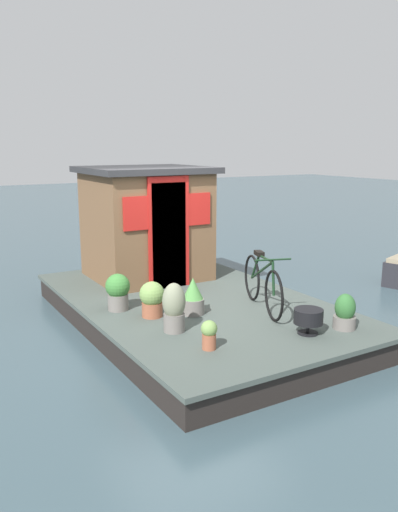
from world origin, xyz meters
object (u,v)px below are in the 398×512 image
object	(u,v)px
bicycle	(262,283)
potted_plant_fern	(118,291)
potted_plant_ivy	(209,334)
potted_plant_thyme	(152,298)
potted_plant_mint	(193,297)
houseboat_cabin	(146,222)
potted_plant_basil	(345,313)
charcoal_grill	(308,317)
potted_plant_sage	(174,307)

from	to	relation	value
bicycle	potted_plant_fern	size ratio (longest dim) A/B	3.02
potted_plant_ivy	potted_plant_thyme	xyz separation A→B (m)	(1.36, 0.06, 0.07)
potted_plant_ivy	potted_plant_mint	world-z (taller)	potted_plant_mint
houseboat_cabin	potted_plant_basil	world-z (taller)	houseboat_cabin
potted_plant_basil	potted_plant_fern	bearing A→B (deg)	44.84
potted_plant_mint	potted_plant_thyme	bearing A→B (deg)	70.39
bicycle	potted_plant_fern	world-z (taller)	bicycle
potted_plant_mint	potted_plant_thyme	distance (m)	0.56
potted_plant_mint	charcoal_grill	bearing A→B (deg)	-149.10
potted_plant_sage	charcoal_grill	bearing A→B (deg)	-123.90
potted_plant_ivy	potted_plant_fern	bearing A→B (deg)	10.31
potted_plant_mint	potted_plant_fern	distance (m)	1.07
potted_plant_ivy	potted_plant_basil	xyz separation A→B (m)	(-0.30, -1.82, 0.03)
potted_plant_fern	potted_plant_thyme	size ratio (longest dim) A/B	1.07
potted_plant_basil	potted_plant_mint	bearing A→B (deg)	42.45
potted_plant_thyme	potted_plant_mint	bearing A→B (deg)	-109.61
potted_plant_ivy	charcoal_grill	world-z (taller)	potted_plant_ivy
potted_plant_fern	charcoal_grill	size ratio (longest dim) A/B	1.44
potted_plant_fern	potted_plant_thyme	bearing A→B (deg)	-150.88
potted_plant_mint	potted_plant_fern	bearing A→B (deg)	49.32
potted_plant_sage	potted_plant_mint	bearing A→B (deg)	-49.31
charcoal_grill	potted_plant_sage	bearing A→B (deg)	56.10
houseboat_cabin	potted_plant_sage	xyz separation A→B (m)	(-2.66, 0.88, -0.66)
potted_plant_fern	potted_plant_thyme	world-z (taller)	potted_plant_fern
potted_plant_fern	potted_plant_thyme	distance (m)	0.58
houseboat_cabin	potted_plant_mint	xyz separation A→B (m)	(-2.19, 0.34, -0.73)
potted_plant_sage	potted_plant_fern	world-z (taller)	potted_plant_sage
bicycle	charcoal_grill	xyz separation A→B (m)	(-1.06, 0.11, -0.17)
houseboat_cabin	bicycle	xyz separation A→B (m)	(-2.51, -0.59, -0.59)
potted_plant_sage	potted_plant_thyme	world-z (taller)	potted_plant_sage
houseboat_cabin	potted_plant_mint	bearing A→B (deg)	171.13
houseboat_cabin	potted_plant_mint	world-z (taller)	houseboat_cabin
potted_plant_ivy	potted_plant_sage	world-z (taller)	potted_plant_sage
bicycle	potted_plant_mint	distance (m)	1.00
houseboat_cabin	potted_plant_thyme	world-z (taller)	houseboat_cabin
potted_plant_thyme	houseboat_cabin	bearing A→B (deg)	-23.45
potted_plant_fern	potted_plant_ivy	bearing A→B (deg)	-169.69
potted_plant_sage	potted_plant_basil	bearing A→B (deg)	-118.18
bicycle	potted_plant_mint	world-z (taller)	bicycle
potted_plant_mint	bicycle	bearing A→B (deg)	-108.93
potted_plant_thyme	potted_plant_basil	size ratio (longest dim) A/B	1.07
potted_plant_sage	charcoal_grill	distance (m)	1.65
charcoal_grill	potted_plant_ivy	bearing A→B (deg)	80.88
potted_plant_mint	potted_plant_basil	size ratio (longest dim) A/B	1.13
potted_plant_ivy	potted_plant_basil	size ratio (longest dim) A/B	0.75
houseboat_cabin	bicycle	distance (m)	2.65
houseboat_cabin	potted_plant_fern	distance (m)	2.01
potted_plant_fern	potted_plant_basil	xyz separation A→B (m)	(-2.18, -2.16, -0.06)
potted_plant_thyme	charcoal_grill	xyz separation A→B (m)	(-1.57, -1.36, -0.04)
potted_plant_mint	charcoal_grill	xyz separation A→B (m)	(-1.38, -0.83, -0.03)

